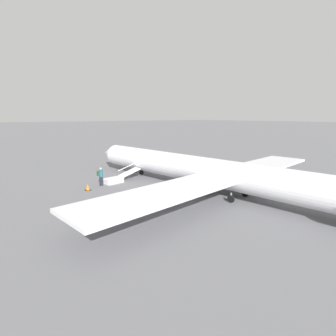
{
  "coord_description": "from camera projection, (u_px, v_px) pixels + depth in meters",
  "views": [
    {
      "loc": [
        -14.84,
        16.35,
        6.48
      ],
      "look_at": [
        4.17,
        1.2,
        1.63
      ],
      "focal_mm": 28.0,
      "sensor_mm": 36.0,
      "label": 1
    }
  ],
  "objects": [
    {
      "name": "traffic_cone_near_stairs",
      "position": [
        88.0,
        187.0,
        23.2
      ],
      "size": [
        0.49,
        0.49,
        0.54
      ],
      "color": "black",
      "rests_on": "ground"
    },
    {
      "name": "airplane_main",
      "position": [
        219.0,
        173.0,
        21.63
      ],
      "size": [
        34.15,
        26.51,
        6.15
      ],
      "rotation": [
        0.0,
        0.0,
        0.1
      ],
      "color": "silver",
      "rests_on": "ground"
    },
    {
      "name": "passenger",
      "position": [
        101.0,
        175.0,
        24.58
      ],
      "size": [
        0.36,
        0.55,
        1.74
      ],
      "rotation": [
        0.0,
        0.0,
        -1.47
      ],
      "color": "#23232D",
      "rests_on": "ground"
    },
    {
      "name": "ground_plane",
      "position": [
        209.0,
        192.0,
        22.64
      ],
      "size": [
        600.0,
        600.0,
        0.0
      ],
      "primitive_type": "plane",
      "color": "slate"
    },
    {
      "name": "boarding_stairs",
      "position": [
        117.0,
        179.0,
        25.99
      ],
      "size": [
        1.44,
        4.1,
        1.58
      ],
      "rotation": [
        0.0,
        0.0,
        -1.47
      ],
      "color": "silver",
      "rests_on": "ground"
    }
  ]
}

